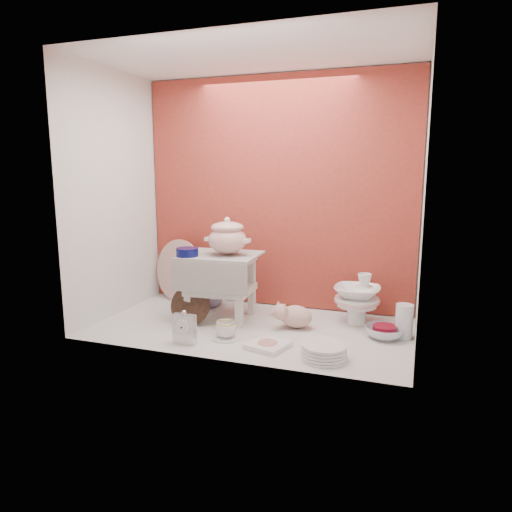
{
  "coord_description": "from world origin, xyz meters",
  "views": [
    {
      "loc": [
        0.88,
        -2.45,
        0.9
      ],
      "look_at": [
        0.02,
        0.02,
        0.42
      ],
      "focal_mm": 32.85,
      "sensor_mm": 36.0,
      "label": 1
    }
  ],
  "objects_px": {
    "floral_platter": "(179,270)",
    "dinner_plate_stack": "(324,352)",
    "porcelain_tower": "(357,298)",
    "step_stool": "(221,286)",
    "blue_white_vase": "(208,288)",
    "mantel_clock": "(184,327)",
    "gold_rim_teacup": "(226,329)",
    "plush_pig": "(296,316)",
    "soup_tureen": "(227,236)",
    "crystal_bowl": "(384,332)"
  },
  "relations": [
    {
      "from": "floral_platter",
      "to": "dinner_plate_stack",
      "type": "xyz_separation_m",
      "value": [
        1.16,
        -0.7,
        -0.18
      ]
    },
    {
      "from": "porcelain_tower",
      "to": "step_stool",
      "type": "bearing_deg",
      "value": -168.08
    },
    {
      "from": "blue_white_vase",
      "to": "mantel_clock",
      "type": "height_order",
      "value": "blue_white_vase"
    },
    {
      "from": "mantel_clock",
      "to": "gold_rim_teacup",
      "type": "relative_size",
      "value": 1.6
    },
    {
      "from": "floral_platter",
      "to": "plush_pig",
      "type": "bearing_deg",
      "value": -18.21
    },
    {
      "from": "plush_pig",
      "to": "porcelain_tower",
      "type": "height_order",
      "value": "porcelain_tower"
    },
    {
      "from": "porcelain_tower",
      "to": "blue_white_vase",
      "type": "bearing_deg",
      "value": 177.02
    },
    {
      "from": "soup_tureen",
      "to": "floral_platter",
      "type": "xyz_separation_m",
      "value": [
        -0.49,
        0.28,
        -0.3
      ]
    },
    {
      "from": "porcelain_tower",
      "to": "gold_rim_teacup",
      "type": "bearing_deg",
      "value": -141.81
    },
    {
      "from": "step_stool",
      "to": "soup_tureen",
      "type": "bearing_deg",
      "value": -10.97
    },
    {
      "from": "crystal_bowl",
      "to": "porcelain_tower",
      "type": "xyz_separation_m",
      "value": [
        -0.18,
        0.2,
        0.12
      ]
    },
    {
      "from": "blue_white_vase",
      "to": "gold_rim_teacup",
      "type": "bearing_deg",
      "value": -56.72
    },
    {
      "from": "gold_rim_teacup",
      "to": "dinner_plate_stack",
      "type": "bearing_deg",
      "value": -10.08
    },
    {
      "from": "step_stool",
      "to": "plush_pig",
      "type": "height_order",
      "value": "step_stool"
    },
    {
      "from": "crystal_bowl",
      "to": "blue_white_vase",
      "type": "bearing_deg",
      "value": 167.79
    },
    {
      "from": "plush_pig",
      "to": "soup_tureen",
      "type": "bearing_deg",
      "value": 168.66
    },
    {
      "from": "floral_platter",
      "to": "plush_pig",
      "type": "height_order",
      "value": "floral_platter"
    },
    {
      "from": "porcelain_tower",
      "to": "dinner_plate_stack",
      "type": "bearing_deg",
      "value": -97.5
    },
    {
      "from": "blue_white_vase",
      "to": "dinner_plate_stack",
      "type": "relative_size",
      "value": 1.03
    },
    {
      "from": "blue_white_vase",
      "to": "floral_platter",
      "type": "bearing_deg",
      "value": 168.21
    },
    {
      "from": "mantel_clock",
      "to": "dinner_plate_stack",
      "type": "xyz_separation_m",
      "value": [
        0.73,
        0.04,
        -0.05
      ]
    },
    {
      "from": "dinner_plate_stack",
      "to": "crystal_bowl",
      "type": "distance_m",
      "value": 0.47
    },
    {
      "from": "soup_tureen",
      "to": "crystal_bowl",
      "type": "xyz_separation_m",
      "value": [
        0.93,
        -0.03,
        -0.48
      ]
    },
    {
      "from": "floral_platter",
      "to": "gold_rim_teacup",
      "type": "relative_size",
      "value": 3.85
    },
    {
      "from": "gold_rim_teacup",
      "to": "soup_tureen",
      "type": "bearing_deg",
      "value": 110.53
    },
    {
      "from": "step_stool",
      "to": "gold_rim_teacup",
      "type": "xyz_separation_m",
      "value": [
        0.17,
        -0.33,
        -0.15
      ]
    },
    {
      "from": "blue_white_vase",
      "to": "plush_pig",
      "type": "distance_m",
      "value": 0.72
    },
    {
      "from": "mantel_clock",
      "to": "soup_tureen",
      "type": "bearing_deg",
      "value": 83.5
    },
    {
      "from": "blue_white_vase",
      "to": "dinner_plate_stack",
      "type": "bearing_deg",
      "value": -35.31
    },
    {
      "from": "soup_tureen",
      "to": "mantel_clock",
      "type": "xyz_separation_m",
      "value": [
        -0.06,
        -0.46,
        -0.43
      ]
    },
    {
      "from": "dinner_plate_stack",
      "to": "crystal_bowl",
      "type": "xyz_separation_m",
      "value": [
        0.26,
        0.39,
        -0.01
      ]
    },
    {
      "from": "soup_tureen",
      "to": "crystal_bowl",
      "type": "distance_m",
      "value": 1.05
    },
    {
      "from": "floral_platter",
      "to": "mantel_clock",
      "type": "height_order",
      "value": "floral_platter"
    },
    {
      "from": "mantel_clock",
      "to": "dinner_plate_stack",
      "type": "height_order",
      "value": "mantel_clock"
    },
    {
      "from": "soup_tureen",
      "to": "mantel_clock",
      "type": "distance_m",
      "value": 0.63
    },
    {
      "from": "plush_pig",
      "to": "porcelain_tower",
      "type": "relative_size",
      "value": 0.78
    },
    {
      "from": "crystal_bowl",
      "to": "soup_tureen",
      "type": "bearing_deg",
      "value": 178.43
    },
    {
      "from": "mantel_clock",
      "to": "porcelain_tower",
      "type": "height_order",
      "value": "porcelain_tower"
    },
    {
      "from": "gold_rim_teacup",
      "to": "step_stool",
      "type": "bearing_deg",
      "value": 117.47
    },
    {
      "from": "dinner_plate_stack",
      "to": "floral_platter",
      "type": "bearing_deg",
      "value": 148.97
    },
    {
      "from": "blue_white_vase",
      "to": "gold_rim_teacup",
      "type": "relative_size",
      "value": 2.12
    },
    {
      "from": "dinner_plate_stack",
      "to": "step_stool",
      "type": "bearing_deg",
      "value": 149.52
    },
    {
      "from": "floral_platter",
      "to": "dinner_plate_stack",
      "type": "distance_m",
      "value": 1.37
    },
    {
      "from": "step_stool",
      "to": "floral_platter",
      "type": "height_order",
      "value": "floral_platter"
    },
    {
      "from": "soup_tureen",
      "to": "mantel_clock",
      "type": "bearing_deg",
      "value": -97.28
    },
    {
      "from": "dinner_plate_stack",
      "to": "porcelain_tower",
      "type": "height_order",
      "value": "porcelain_tower"
    },
    {
      "from": "step_stool",
      "to": "soup_tureen",
      "type": "distance_m",
      "value": 0.32
    },
    {
      "from": "dinner_plate_stack",
      "to": "porcelain_tower",
      "type": "bearing_deg",
      "value": 82.5
    },
    {
      "from": "soup_tureen",
      "to": "porcelain_tower",
      "type": "bearing_deg",
      "value": 13.17
    },
    {
      "from": "step_stool",
      "to": "floral_platter",
      "type": "bearing_deg",
      "value": 144.63
    }
  ]
}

